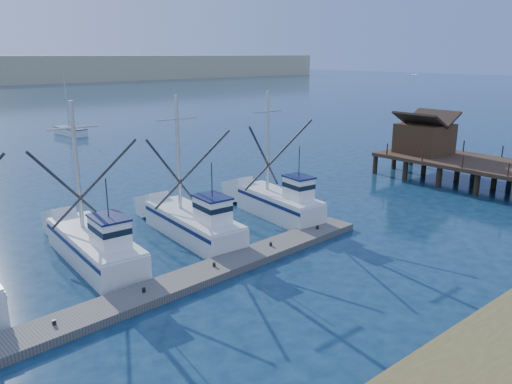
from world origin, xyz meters
TOP-DOWN VIEW (x-y plane):
  - ground at (0.00, 0.00)m, footprint 500.00×500.00m
  - floating_dock at (-9.32, 6.38)m, footprint 28.73×3.80m
  - timber_pier at (21.50, 8.46)m, footprint 7.00×20.00m
  - trawler_fleet at (-9.89, 11.23)m, footprint 28.29×8.56m
  - sailboat_near at (5.37, 55.39)m, footprint 2.53×6.18m
  - flying_gull at (14.76, 9.34)m, footprint 0.97×0.18m

SIDE VIEW (x-z plane):
  - ground at x=0.00m, z-range 0.00..0.00m
  - floating_dock at x=-9.32m, z-range 0.00..0.38m
  - sailboat_near at x=5.37m, z-range -3.56..4.54m
  - trawler_fleet at x=-9.89m, z-range -3.82..5.76m
  - timber_pier at x=21.50m, z-range -1.43..6.57m
  - flying_gull at x=14.76m, z-range 8.98..9.16m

